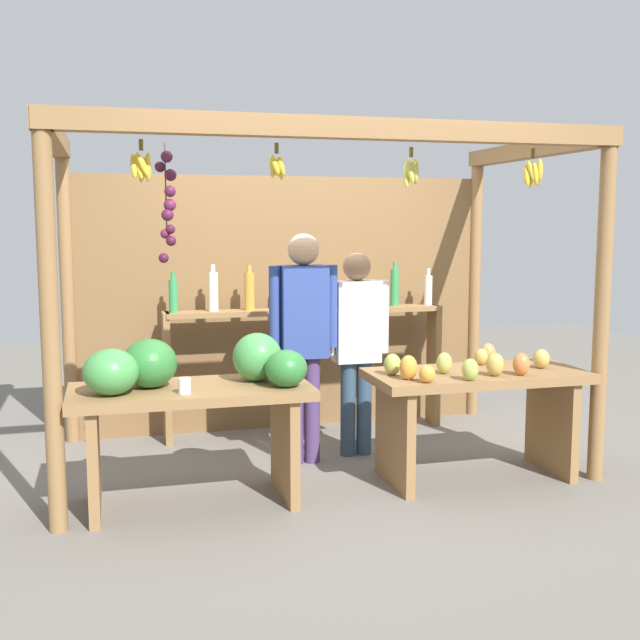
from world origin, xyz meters
The scene contains 7 objects.
ground_plane centered at (0.00, 0.00, 0.00)m, with size 12.00×12.00×0.00m, color slate.
market_stall centered at (-0.01, 0.42, 1.31)m, with size 3.47×1.92×2.26m.
fruit_counter_left centered at (-0.92, -0.69, 0.68)m, with size 1.41×0.64×1.01m.
fruit_counter_right centered at (0.91, -0.69, 0.55)m, with size 1.41×0.66×0.87m.
bottle_shelf_unit centered at (0.11, 0.68, 0.83)m, with size 2.23×0.22×1.36m.
vendor_man centered at (-0.09, -0.07, 0.96)m, with size 0.48×0.22×1.60m.
vendor_woman centered at (0.32, 0.02, 0.86)m, with size 0.48×0.20×1.46m.
Camera 1 is at (-1.35, -5.21, 1.68)m, focal length 43.76 mm.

